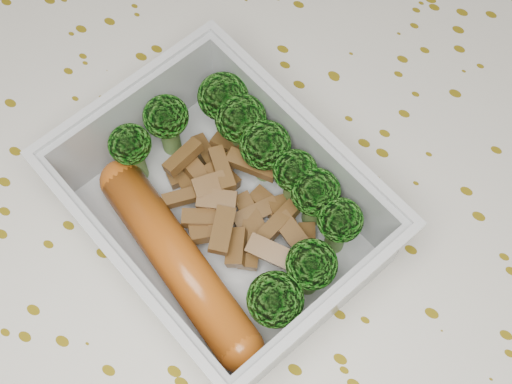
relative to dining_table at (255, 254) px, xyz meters
The scene contains 6 objects.
dining_table is the anchor object (origin of this frame).
tablecloth 0.05m from the dining_table, ahead, with size 1.46×0.96×0.19m.
lunch_container 0.12m from the dining_table, 116.57° to the right, with size 0.24×0.21×0.07m.
broccoli_florets 0.13m from the dining_table, 115.33° to the left, with size 0.17×0.14×0.06m.
meat_pile 0.11m from the dining_table, 142.11° to the right, with size 0.12×0.09×0.03m.
sausage 0.13m from the dining_table, 107.46° to the right, with size 0.16×0.09×0.03m.
Camera 1 is at (0.10, -0.17, 1.22)m, focal length 50.00 mm.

